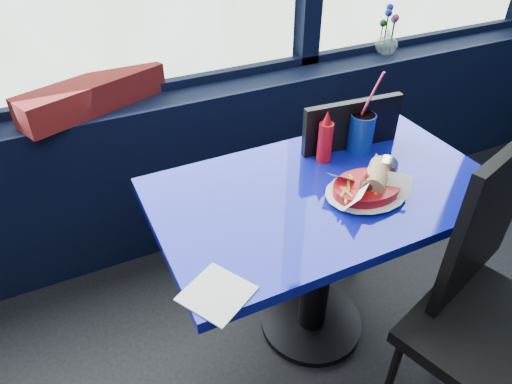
% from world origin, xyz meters
% --- Properties ---
extents(window_sill, '(5.00, 0.26, 0.80)m').
position_xyz_m(window_sill, '(0.00, 2.87, 0.40)').
color(window_sill, black).
rests_on(window_sill, ground).
extents(near_table, '(1.20, 0.70, 0.75)m').
position_xyz_m(near_table, '(0.30, 2.00, 0.57)').
color(near_table, black).
rests_on(near_table, ground).
extents(chair_near_front, '(0.60, 0.60, 1.06)m').
position_xyz_m(chair_near_front, '(0.58, 1.47, 0.61)').
color(chair_near_front, black).
rests_on(chair_near_front, ground).
extents(chair_near_back, '(0.46, 0.47, 0.95)m').
position_xyz_m(chair_near_back, '(0.52, 2.32, 0.54)').
color(chair_near_back, black).
rests_on(chair_near_back, ground).
extents(planter_box, '(0.65, 0.39, 0.13)m').
position_xyz_m(planter_box, '(-0.32, 2.87, 0.86)').
color(planter_box, maroon).
rests_on(planter_box, window_sill).
extents(flower_vase, '(0.16, 0.17, 0.26)m').
position_xyz_m(flower_vase, '(1.24, 2.87, 0.88)').
color(flower_vase, silver).
rests_on(flower_vase, window_sill).
extents(food_basket, '(0.31, 0.31, 0.10)m').
position_xyz_m(food_basket, '(0.40, 1.91, 0.78)').
color(food_basket, '#A90B12').
rests_on(food_basket, near_table).
extents(ketchup_bottle, '(0.05, 0.05, 0.20)m').
position_xyz_m(ketchup_bottle, '(0.39, 2.16, 0.84)').
color(ketchup_bottle, '#A90B12').
rests_on(ketchup_bottle, near_table).
extents(soda_cup, '(0.10, 0.10, 0.32)m').
position_xyz_m(soda_cup, '(0.55, 2.16, 0.83)').
color(soda_cup, navy).
rests_on(soda_cup, near_table).
extents(napkin, '(0.22, 0.22, 0.00)m').
position_xyz_m(napkin, '(-0.22, 1.72, 0.75)').
color(napkin, white).
rests_on(napkin, near_table).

